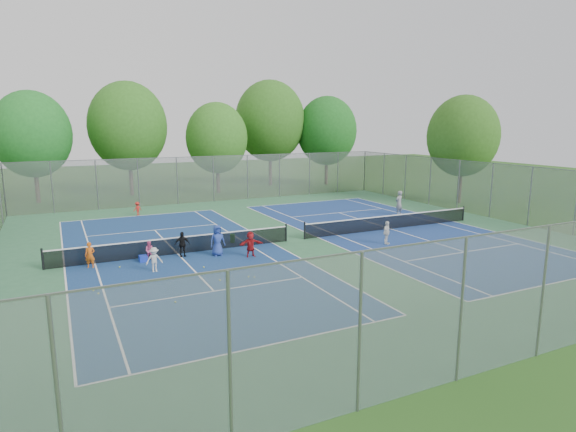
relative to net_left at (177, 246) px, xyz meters
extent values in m
plane|color=#244F18|center=(7.00, 0.00, -0.46)|extent=(120.00, 120.00, 0.00)
cube|color=#316943|center=(7.00, 0.00, -0.45)|extent=(32.00, 32.00, 0.01)
cube|color=navy|center=(0.00, 0.00, -0.44)|extent=(10.97, 23.77, 0.01)
cube|color=navy|center=(14.00, 0.00, -0.44)|extent=(10.97, 23.77, 0.01)
cube|color=black|center=(0.00, 0.00, 0.00)|extent=(12.87, 0.10, 0.91)
cube|color=black|center=(14.00, 0.00, 0.00)|extent=(12.87, 0.10, 0.91)
cube|color=gray|center=(7.00, 16.00, 1.54)|extent=(32.00, 0.10, 4.00)
cube|color=gray|center=(7.00, -16.00, 1.54)|extent=(32.00, 0.10, 4.00)
cube|color=gray|center=(23.00, 0.00, 1.54)|extent=(0.10, 32.00, 4.00)
cylinder|color=#443326|center=(-7.00, 22.00, 1.29)|extent=(0.36, 0.36, 3.50)
ellipsoid|color=#1E6923|center=(-7.00, 22.00, 5.45)|extent=(6.40, 6.40, 7.36)
cylinder|color=#443326|center=(1.00, 23.00, 1.47)|extent=(0.36, 0.36, 3.85)
ellipsoid|color=#2E651D|center=(1.00, 23.00, 6.10)|extent=(7.20, 7.20, 8.28)
cylinder|color=#443326|center=(9.00, 21.00, 1.12)|extent=(0.36, 0.36, 3.15)
ellipsoid|color=#326C1F|center=(9.00, 21.00, 4.95)|extent=(6.00, 6.00, 6.90)
cylinder|color=#443326|center=(16.00, 24.00, 1.65)|extent=(0.36, 0.36, 4.20)
ellipsoid|color=#2D611C|center=(16.00, 24.00, 6.59)|extent=(7.60, 7.60, 8.74)
cylinder|color=#443326|center=(22.00, 22.00, 1.29)|extent=(0.36, 0.36, 3.50)
ellipsoid|color=#1A5C1C|center=(22.00, 22.00, 5.52)|extent=(6.60, 6.60, 7.59)
cylinder|color=#443326|center=(26.00, 6.00, 1.29)|extent=(0.36, 0.36, 3.50)
ellipsoid|color=#2C5919|center=(26.00, 6.00, 5.29)|extent=(6.00, 6.00, 6.90)
cube|color=#1732B3|center=(-1.89, -0.66, -0.29)|extent=(0.40, 0.40, 0.33)
cube|color=#227D2B|center=(3.46, 1.10, -0.20)|extent=(0.34, 0.34, 0.51)
imported|color=#D65C14|center=(-4.33, -0.60, 0.17)|extent=(0.53, 0.42, 1.26)
imported|color=#E1578E|center=(-1.53, -0.60, 0.06)|extent=(0.58, 0.51, 1.02)
imported|color=beige|center=(-1.68, -2.59, 0.14)|extent=(0.77, 0.46, 1.18)
imported|color=black|center=(0.11, -0.60, 0.21)|extent=(0.79, 0.34, 1.34)
imported|color=#284196|center=(1.83, -1.19, 0.36)|extent=(0.83, 0.56, 1.64)
imported|color=#A4171B|center=(3.30, -2.17, 0.22)|extent=(1.27, 0.49, 1.34)
imported|color=red|center=(-0.14, 12.20, 0.06)|extent=(0.76, 0.61, 1.03)
imported|color=gray|center=(17.56, 3.64, 0.47)|extent=(0.76, 0.59, 1.86)
imported|color=white|center=(11.28, -3.12, 0.22)|extent=(0.85, 0.68, 1.35)
sphere|color=#AFC52D|center=(-3.09, -1.25, -0.42)|extent=(0.07, 0.07, 0.07)
sphere|color=yellow|center=(0.54, -3.04, -0.42)|extent=(0.07, 0.07, 0.07)
sphere|color=#D3DE33|center=(2.16, -5.51, -0.42)|extent=(0.07, 0.07, 0.07)
sphere|color=#E4F037|center=(0.63, -5.24, -0.42)|extent=(0.07, 0.07, 0.07)
sphere|color=#BDD832|center=(-0.51, -3.98, -0.42)|extent=(0.07, 0.07, 0.07)
sphere|color=gold|center=(1.00, -3.94, -0.42)|extent=(0.07, 0.07, 0.07)
sphere|color=#C9D230|center=(-4.49, -4.24, -0.42)|extent=(0.07, 0.07, 0.07)
sphere|color=#BED431|center=(1.94, -5.32, -0.42)|extent=(0.07, 0.07, 0.07)
sphere|color=#ACC32D|center=(-1.74, -7.00, -0.42)|extent=(0.07, 0.07, 0.07)
sphere|color=yellow|center=(-4.33, -4.69, -0.42)|extent=(0.07, 0.07, 0.07)
camera|label=1|loc=(-5.52, -24.74, 6.41)|focal=30.00mm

